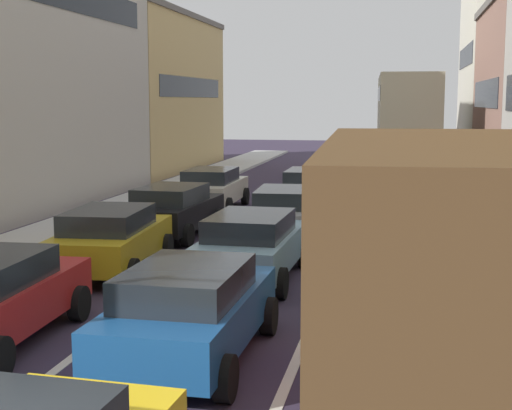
% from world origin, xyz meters
% --- Properties ---
extents(sidewalk_left, '(2.60, 64.00, 0.14)m').
position_xyz_m(sidewalk_left, '(-6.70, 20.00, 0.07)').
color(sidewalk_left, '#B6B6B6').
rests_on(sidewalk_left, ground).
extents(lane_stripe_left, '(0.16, 60.00, 0.01)m').
position_xyz_m(lane_stripe_left, '(-1.70, 20.00, 0.01)').
color(lane_stripe_left, silver).
rests_on(lane_stripe_left, ground).
extents(lane_stripe_right, '(0.16, 60.00, 0.01)m').
position_xyz_m(lane_stripe_right, '(1.70, 20.00, 0.01)').
color(lane_stripe_right, silver).
rests_on(lane_stripe_right, ground).
extents(removalist_box_truck, '(3.02, 7.81, 3.58)m').
position_xyz_m(removalist_box_truck, '(3.70, 3.28, 1.97)').
color(removalist_box_truck, '#A51E1E').
rests_on(removalist_box_truck, ground).
extents(sedan_centre_lane_second, '(2.12, 4.33, 1.49)m').
position_xyz_m(sedan_centre_lane_second, '(0.11, 6.25, 0.80)').
color(sedan_centre_lane_second, '#194C8C').
rests_on(sedan_centre_lane_second, ground).
extents(hatchback_centre_lane_third, '(2.15, 4.34, 1.49)m').
position_xyz_m(hatchback_centre_lane_third, '(0.00, 11.47, 0.80)').
color(hatchback_centre_lane_third, '#759EB7').
rests_on(hatchback_centre_lane_third, ground).
extents(sedan_left_lane_third, '(2.29, 4.41, 1.49)m').
position_xyz_m(sedan_left_lane_third, '(-3.33, 11.64, 0.80)').
color(sedan_left_lane_third, '#B29319').
rests_on(sedan_left_lane_third, ground).
extents(coupe_centre_lane_fourth, '(2.24, 4.39, 1.49)m').
position_xyz_m(coupe_centre_lane_fourth, '(0.03, 16.33, 0.80)').
color(coupe_centre_lane_fourth, gray).
rests_on(coupe_centre_lane_fourth, ground).
extents(sedan_left_lane_fourth, '(2.22, 4.38, 1.49)m').
position_xyz_m(sedan_left_lane_fourth, '(-3.30, 16.28, 0.80)').
color(sedan_left_lane_fourth, black).
rests_on(sedan_left_lane_fourth, ground).
extents(sedan_centre_lane_fifth, '(2.07, 4.31, 1.49)m').
position_xyz_m(sedan_centre_lane_fifth, '(-0.04, 22.24, 0.80)').
color(sedan_centre_lane_fifth, silver).
rests_on(sedan_centre_lane_fifth, ground).
extents(sedan_left_lane_fifth, '(2.08, 4.31, 1.49)m').
position_xyz_m(sedan_left_lane_fifth, '(-3.56, 21.77, 0.80)').
color(sedan_left_lane_fifth, beige).
rests_on(sedan_left_lane_fifth, ground).
extents(sedan_right_lane_behind_truck, '(2.24, 4.39, 1.49)m').
position_xyz_m(sedan_right_lane_behind_truck, '(3.29, 10.25, 0.80)').
color(sedan_right_lane_behind_truck, '#19592D').
rests_on(sedan_right_lane_behind_truck, ground).
extents(wagon_right_lane_far, '(2.15, 4.34, 1.49)m').
position_xyz_m(wagon_right_lane_far, '(3.44, 15.56, 0.80)').
color(wagon_right_lane_far, '#194C8C').
rests_on(wagon_right_lane_far, ground).
extents(bus_mid_queue_primary, '(3.15, 10.60, 5.06)m').
position_xyz_m(bus_mid_queue_primary, '(3.27, 31.56, 2.83)').
color(bus_mid_queue_primary, '#BFB793').
rests_on(bus_mid_queue_primary, ground).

